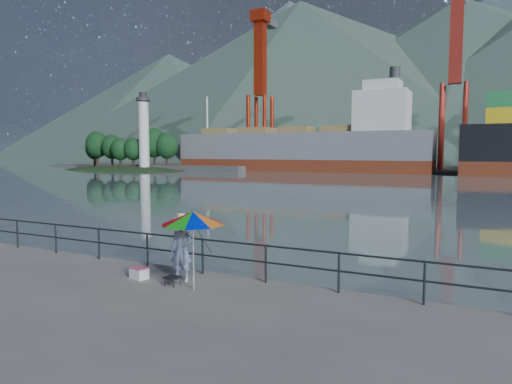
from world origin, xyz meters
TOP-DOWN VIEW (x-y plane):
  - harbor_water at (0.00, 130.00)m, footprint 500.00×280.00m
  - far_dock at (10.00, 93.00)m, footprint 200.00×40.00m
  - guardrail at (0.00, 1.70)m, footprint 22.00×0.06m
  - lighthouse_islet at (-54.97, 61.99)m, footprint 48.00×26.40m
  - fisherman at (2.89, 0.83)m, footprint 0.68×0.50m
  - beach_umbrella at (3.63, 0.32)m, footprint 2.11×2.11m
  - folding_stool at (2.93, 0.37)m, footprint 0.41×0.41m
  - cooler_bag at (1.69, 0.51)m, footprint 0.55×0.43m
  - fishing_rod at (2.82, 2.05)m, footprint 0.45×1.55m
  - bulk_carrier at (-19.64, 73.13)m, footprint 48.92×8.47m

SIDE VIEW (x-z plane):
  - harbor_water at x=0.00m, z-range 0.00..0.00m
  - far_dock at x=10.00m, z-range -0.20..0.20m
  - fishing_rod at x=2.82m, z-range -0.56..0.56m
  - folding_stool at x=2.93m, z-range 0.01..0.24m
  - cooler_bag at x=1.69m, z-range 0.00..0.28m
  - lighthouse_islet at x=-54.97m, z-range -9.34..9.86m
  - guardrail at x=0.00m, z-range 0.01..1.03m
  - fisherman at x=2.89m, z-range 0.00..1.70m
  - beach_umbrella at x=3.63m, z-range 0.83..2.84m
  - bulk_carrier at x=-19.64m, z-range -3.09..11.41m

